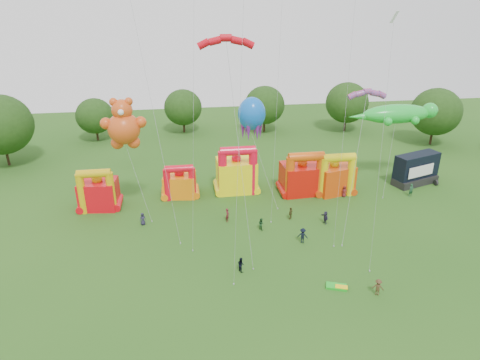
{
  "coord_description": "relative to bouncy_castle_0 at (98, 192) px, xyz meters",
  "views": [
    {
      "loc": [
        -9.38,
        -28.21,
        26.78
      ],
      "look_at": [
        -2.64,
        18.0,
        6.4
      ],
      "focal_mm": 32.0,
      "sensor_mm": 36.0,
      "label": 1
    }
  ],
  "objects": [
    {
      "name": "spectator_6",
      "position": [
        34.11,
        -1.48,
        -1.5
      ],
      "size": [
        0.86,
        0.62,
        1.64
      ],
      "primitive_type": "imported",
      "rotation": [
        0.0,
        0.0,
        6.16
      ],
      "color": "maroon",
      "rests_on": "ground"
    },
    {
      "name": "spectator_2",
      "position": [
        20.57,
        -8.87,
        -1.55
      ],
      "size": [
        0.9,
        0.95,
        1.54
      ],
      "primitive_type": "imported",
      "rotation": [
        0.0,
        0.0,
        2.14
      ],
      "color": "#193F1E",
      "rests_on": "ground"
    },
    {
      "name": "diamond_kites",
      "position": [
        22.26,
        -10.95,
        14.31
      ],
      "size": [
        20.83,
        18.55,
        37.69
      ],
      "color": "red",
      "rests_on": "ground"
    },
    {
      "name": "tree_ring",
      "position": [
        19.52,
        -25.24,
        3.94
      ],
      "size": [
        126.75,
        128.89,
        12.07
      ],
      "color": "#352314",
      "rests_on": "ground"
    },
    {
      "name": "spectator_1",
      "position": [
        16.71,
        -6.27,
        -1.4
      ],
      "size": [
        0.67,
        0.79,
        1.85
      ],
      "primitive_type": "imported",
      "rotation": [
        0.0,
        0.0,
        1.17
      ],
      "color": "#58191E",
      "rests_on": "ground"
    },
    {
      "name": "parafoil_kites",
      "position": [
        15.76,
        -9.11,
        10.37
      ],
      "size": [
        30.74,
        14.31,
        30.51
      ],
      "color": "red",
      "rests_on": "ground"
    },
    {
      "name": "stage_trailer",
      "position": [
        46.56,
        1.59,
        -0.03
      ],
      "size": [
        7.74,
        4.93,
        4.77
      ],
      "color": "black",
      "rests_on": "ground"
    },
    {
      "name": "gecko_kite",
      "position": [
        41.65,
        0.99,
        4.95
      ],
      "size": [
        13.56,
        7.62,
        12.34
      ],
      "color": "green",
      "rests_on": "ground"
    },
    {
      "name": "spectator_8",
      "position": [
        16.84,
        -17.08,
        -1.51
      ],
      "size": [
        0.88,
        0.97,
        1.62
      ],
      "primitive_type": "imported",
      "rotation": [
        0.0,
        0.0,
        1.99
      ],
      "color": "black",
      "rests_on": "ground"
    },
    {
      "name": "spectator_5",
      "position": [
        28.89,
        -8.55,
        -1.48
      ],
      "size": [
        0.74,
        1.62,
        1.68
      ],
      "primitive_type": "imported",
      "rotation": [
        0.0,
        0.0,
        4.88
      ],
      "color": "#2D2741",
      "rests_on": "ground"
    },
    {
      "name": "bouncy_castle_4",
      "position": [
        33.06,
        0.31,
        0.12
      ],
      "size": [
        6.08,
        5.33,
        6.45
      ],
      "color": "#CE400B",
      "rests_on": "ground"
    },
    {
      "name": "folded_kite_bundle",
      "position": [
        25.87,
        -21.24,
        -2.19
      ],
      "size": [
        2.22,
        1.63,
        0.31
      ],
      "color": "green",
      "rests_on": "ground"
    },
    {
      "name": "spectator_3",
      "position": [
        24.79,
        -12.57,
        -1.39
      ],
      "size": [
        1.39,
        1.15,
        1.87
      ],
      "primitive_type": "imported",
      "rotation": [
        0.0,
        0.0,
        2.69
      ],
      "color": "black",
      "rests_on": "ground"
    },
    {
      "name": "spectator_7",
      "position": [
        43.66,
        -2.69,
        -1.36
      ],
      "size": [
        0.79,
        0.62,
        1.93
      ],
      "primitive_type": "imported",
      "rotation": [
        0.0,
        0.0,
        0.24
      ],
      "color": "#1C472C",
      "rests_on": "ground"
    },
    {
      "name": "bouncy_castle_2",
      "position": [
        19.15,
        2.83,
        0.45
      ],
      "size": [
        5.67,
        4.57,
        7.35
      ],
      "color": "#FFEB0D",
      "rests_on": "ground"
    },
    {
      "name": "bouncy_castle_3",
      "position": [
        28.45,
        0.78,
        0.22
      ],
      "size": [
        5.9,
        4.85,
        6.74
      ],
      "color": "red",
      "rests_on": "ground"
    },
    {
      "name": "bouncy_castle_1",
      "position": [
        10.88,
        2.21,
        -0.34
      ],
      "size": [
        4.88,
        4.1,
        5.16
      ],
      "color": "orange",
      "rests_on": "ground"
    },
    {
      "name": "bouncy_castle_0",
      "position": [
        0.0,
        0.0,
        0.0
      ],
      "size": [
        5.17,
        4.33,
        6.09
      ],
      "color": "red",
      "rests_on": "ground"
    },
    {
      "name": "octopus_kite",
      "position": [
        22.52,
        3.01,
        3.81
      ],
      "size": [
        4.08,
        12.23,
        13.21
      ],
      "color": "blue",
      "rests_on": "ground"
    },
    {
      "name": "spectator_0",
      "position": [
        6.06,
        -5.58,
        -1.5
      ],
      "size": [
        0.93,
        0.76,
        1.65
      ],
      "primitive_type": "imported",
      "rotation": [
        0.0,
        0.0,
        0.34
      ],
      "color": "#242137",
      "rests_on": "ground"
    },
    {
      "name": "ground",
      "position": [
        20.73,
        -25.87,
        -2.32
      ],
      "size": [
        160.0,
        160.0,
        0.0
      ],
      "primitive_type": "plane",
      "color": "#225016",
      "rests_on": "ground"
    },
    {
      "name": "spectator_4",
      "position": [
        24.85,
        -6.79,
        -1.49
      ],
      "size": [
        0.94,
        1.01,
        1.67
      ],
      "primitive_type": "imported",
      "rotation": [
        0.0,
        0.0,
        4.01
      ],
      "color": "#483F1C",
      "rests_on": "ground"
    },
    {
      "name": "spectator_9",
      "position": [
        29.34,
        -22.81,
        -1.45
      ],
      "size": [
        1.3,
        1.1,
        1.74
      ],
      "primitive_type": "imported",
      "rotation": [
        0.0,
        0.0,
        2.66
      ],
      "color": "#47321C",
      "rests_on": "ground"
    },
    {
      "name": "teddy_bear_kite",
      "position": [
        5.15,
        -2.76,
        6.24
      ],
      "size": [
        5.56,
        5.03,
        15.55
      ],
      "color": "#D24A17",
      "rests_on": "ground"
    }
  ]
}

